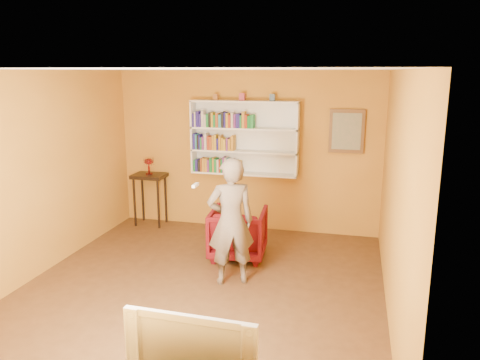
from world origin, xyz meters
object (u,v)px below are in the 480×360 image
(bookshelf, at_px, (245,138))
(person, at_px, (231,222))
(television, at_px, (195,344))
(console_table, at_px, (150,183))
(armchair, at_px, (238,233))
(ruby_lustre, at_px, (149,163))

(bookshelf, height_order, person, bookshelf)
(person, distance_m, television, 2.59)
(console_table, distance_m, person, 2.80)
(console_table, bearing_deg, person, -44.07)
(armchair, bearing_deg, console_table, -34.69)
(ruby_lustre, distance_m, person, 2.82)
(armchair, bearing_deg, bookshelf, -85.74)
(armchair, bearing_deg, person, 93.46)
(ruby_lustre, height_order, television, ruby_lustre)
(bookshelf, bearing_deg, armchair, -81.06)
(console_table, bearing_deg, ruby_lustre, 0.00)
(console_table, relative_size, television, 0.92)
(bookshelf, height_order, console_table, bookshelf)
(bookshelf, relative_size, armchair, 2.22)
(bookshelf, distance_m, ruby_lustre, 1.77)
(person, bearing_deg, bookshelf, -105.96)
(armchair, height_order, television, television)
(console_table, distance_m, armchair, 2.22)
(television, bearing_deg, armchair, 100.51)
(console_table, height_order, television, television)
(television, bearing_deg, person, 100.77)
(ruby_lustre, relative_size, person, 0.17)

